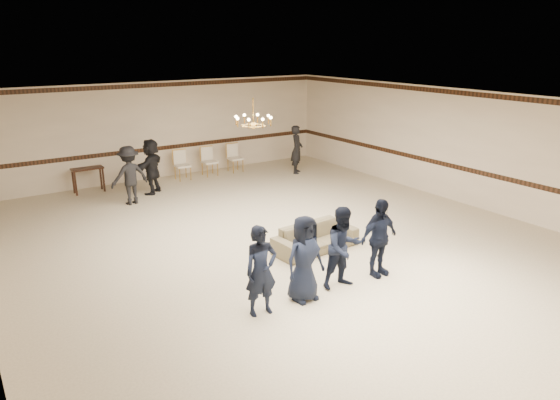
{
  "coord_description": "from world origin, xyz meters",
  "views": [
    {
      "loc": [
        -6.11,
        -9.33,
        4.47
      ],
      "look_at": [
        -0.24,
        -0.5,
        1.15
      ],
      "focal_mm": 32.76,
      "sensor_mm": 36.0,
      "label": 1
    }
  ],
  "objects_px": {
    "banquet_chair_left": "(182,165)",
    "banquet_chair_right": "(235,158)",
    "boy_d": "(379,238)",
    "console_table": "(88,180)",
    "boy_b": "(304,259)",
    "adult_mid": "(151,166)",
    "settee": "(316,238)",
    "adult_right": "(297,149)",
    "boy_c": "(344,248)",
    "boy_a": "(261,271)",
    "banquet_chair_mid": "(210,162)",
    "chandelier": "(253,112)",
    "adult_left": "(129,175)"
  },
  "relations": [
    {
      "from": "boy_d",
      "to": "boy_b",
      "type": "bearing_deg",
      "value": 176.93
    },
    {
      "from": "boy_a",
      "to": "boy_b",
      "type": "xyz_separation_m",
      "value": [
        0.9,
        0.0,
        0.0
      ]
    },
    {
      "from": "boy_b",
      "to": "adult_mid",
      "type": "height_order",
      "value": "adult_mid"
    },
    {
      "from": "boy_c",
      "to": "settee",
      "type": "relative_size",
      "value": 0.8
    },
    {
      "from": "adult_mid",
      "to": "boy_d",
      "type": "bearing_deg",
      "value": 58.32
    },
    {
      "from": "adult_left",
      "to": "banquet_chair_left",
      "type": "relative_size",
      "value": 1.71
    },
    {
      "from": "adult_mid",
      "to": "boy_b",
      "type": "bearing_deg",
      "value": 45.58
    },
    {
      "from": "settee",
      "to": "adult_right",
      "type": "distance_m",
      "value": 6.96
    },
    {
      "from": "adult_right",
      "to": "banquet_chair_left",
      "type": "height_order",
      "value": "adult_right"
    },
    {
      "from": "boy_a",
      "to": "boy_b",
      "type": "distance_m",
      "value": 0.9
    },
    {
      "from": "boy_b",
      "to": "settee",
      "type": "xyz_separation_m",
      "value": [
        1.56,
        1.7,
        -0.5
      ]
    },
    {
      "from": "boy_b",
      "to": "adult_mid",
      "type": "xyz_separation_m",
      "value": [
        0.12,
        7.98,
        0.05
      ]
    },
    {
      "from": "boy_d",
      "to": "adult_right",
      "type": "distance_m",
      "value": 8.32
    },
    {
      "from": "console_table",
      "to": "settee",
      "type": "bearing_deg",
      "value": -68.18
    },
    {
      "from": "boy_b",
      "to": "banquet_chair_mid",
      "type": "xyz_separation_m",
      "value": [
        2.51,
        8.93,
        -0.3
      ]
    },
    {
      "from": "adult_right",
      "to": "settee",
      "type": "bearing_deg",
      "value": -170.03
    },
    {
      "from": "boy_a",
      "to": "boy_c",
      "type": "distance_m",
      "value": 1.8
    },
    {
      "from": "boy_a",
      "to": "adult_right",
      "type": "height_order",
      "value": "adult_right"
    },
    {
      "from": "adult_mid",
      "to": "banquet_chair_right",
      "type": "distance_m",
      "value": 3.54
    },
    {
      "from": "boy_b",
      "to": "boy_c",
      "type": "relative_size",
      "value": 1.0
    },
    {
      "from": "chandelier",
      "to": "banquet_chair_right",
      "type": "height_order",
      "value": "chandelier"
    },
    {
      "from": "adult_mid",
      "to": "adult_right",
      "type": "distance_m",
      "value": 5.12
    },
    {
      "from": "chandelier",
      "to": "adult_right",
      "type": "bearing_deg",
      "value": 43.99
    },
    {
      "from": "adult_right",
      "to": "console_table",
      "type": "distance_m",
      "value": 6.9
    },
    {
      "from": "banquet_chair_left",
      "to": "banquet_chair_right",
      "type": "distance_m",
      "value": 2.0
    },
    {
      "from": "adult_left",
      "to": "console_table",
      "type": "height_order",
      "value": "adult_left"
    },
    {
      "from": "boy_b",
      "to": "banquet_chair_right",
      "type": "distance_m",
      "value": 9.6
    },
    {
      "from": "boy_c",
      "to": "banquet_chair_right",
      "type": "bearing_deg",
      "value": 78.44
    },
    {
      "from": "settee",
      "to": "console_table",
      "type": "xyz_separation_m",
      "value": [
        -3.05,
        7.43,
        0.1
      ]
    },
    {
      "from": "chandelier",
      "to": "console_table",
      "type": "distance_m",
      "value": 6.56
    },
    {
      "from": "settee",
      "to": "adult_mid",
      "type": "relative_size",
      "value": 1.18
    },
    {
      "from": "boy_a",
      "to": "banquet_chair_right",
      "type": "relative_size",
      "value": 1.62
    },
    {
      "from": "console_table",
      "to": "adult_mid",
      "type": "bearing_deg",
      "value": -35.9
    },
    {
      "from": "boy_d",
      "to": "banquet_chair_right",
      "type": "relative_size",
      "value": 1.62
    },
    {
      "from": "boy_a",
      "to": "adult_left",
      "type": "relative_size",
      "value": 0.94
    },
    {
      "from": "boy_a",
      "to": "boy_c",
      "type": "height_order",
      "value": "same"
    },
    {
      "from": "adult_mid",
      "to": "console_table",
      "type": "relative_size",
      "value": 1.81
    },
    {
      "from": "boy_b",
      "to": "adult_right",
      "type": "bearing_deg",
      "value": 52.57
    },
    {
      "from": "adult_right",
      "to": "banquet_chair_right",
      "type": "xyz_separation_m",
      "value": [
        -1.71,
        1.35,
        -0.35
      ]
    },
    {
      "from": "banquet_chair_mid",
      "to": "boy_b",
      "type": "bearing_deg",
      "value": -102.64
    },
    {
      "from": "settee",
      "to": "banquet_chair_left",
      "type": "distance_m",
      "value": 7.24
    },
    {
      "from": "settee",
      "to": "banquet_chair_mid",
      "type": "xyz_separation_m",
      "value": [
        0.95,
        7.23,
        0.2
      ]
    },
    {
      "from": "banquet_chair_left",
      "to": "console_table",
      "type": "height_order",
      "value": "banquet_chair_left"
    },
    {
      "from": "boy_a",
      "to": "adult_mid",
      "type": "bearing_deg",
      "value": 88.43
    },
    {
      "from": "banquet_chair_left",
      "to": "chandelier",
      "type": "bearing_deg",
      "value": -89.39
    },
    {
      "from": "boy_c",
      "to": "banquet_chair_left",
      "type": "bearing_deg",
      "value": 90.83
    },
    {
      "from": "adult_mid",
      "to": "banquet_chair_mid",
      "type": "height_order",
      "value": "adult_mid"
    },
    {
      "from": "boy_b",
      "to": "adult_mid",
      "type": "bearing_deg",
      "value": 86.25
    },
    {
      "from": "boy_d",
      "to": "console_table",
      "type": "height_order",
      "value": "boy_d"
    },
    {
      "from": "boy_a",
      "to": "banquet_chair_mid",
      "type": "xyz_separation_m",
      "value": [
        3.41,
        8.93,
        -0.3
      ]
    }
  ]
}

